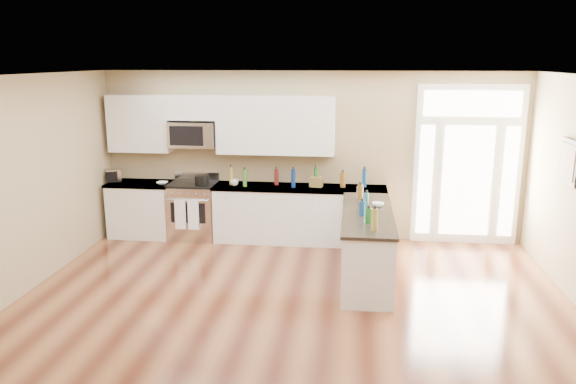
{
  "coord_description": "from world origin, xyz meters",
  "views": [
    {
      "loc": [
        0.7,
        -5.26,
        2.99
      ],
      "look_at": [
        -0.15,
        2.0,
        1.25
      ],
      "focal_mm": 35.0,
      "sensor_mm": 36.0,
      "label": 1
    }
  ],
  "objects_px": {
    "kitchen_range": "(194,210)",
    "toaster_oven": "(114,175)",
    "peninsula_cabinet": "(366,247)",
    "stockpot": "(202,180)"
  },
  "relations": [
    {
      "from": "peninsula_cabinet",
      "to": "stockpot",
      "type": "xyz_separation_m",
      "value": [
        -2.7,
        1.34,
        0.6
      ]
    },
    {
      "from": "peninsula_cabinet",
      "to": "kitchen_range",
      "type": "height_order",
      "value": "kitchen_range"
    },
    {
      "from": "peninsula_cabinet",
      "to": "toaster_oven",
      "type": "distance_m",
      "value": 4.57
    },
    {
      "from": "peninsula_cabinet",
      "to": "toaster_oven",
      "type": "height_order",
      "value": "toaster_oven"
    },
    {
      "from": "kitchen_range",
      "to": "toaster_oven",
      "type": "bearing_deg",
      "value": 178.23
    },
    {
      "from": "stockpot",
      "to": "toaster_oven",
      "type": "bearing_deg",
      "value": 174.37
    },
    {
      "from": "stockpot",
      "to": "toaster_oven",
      "type": "xyz_separation_m",
      "value": [
        -1.58,
        0.16,
        0.01
      ]
    },
    {
      "from": "peninsula_cabinet",
      "to": "stockpot",
      "type": "distance_m",
      "value": 3.07
    },
    {
      "from": "kitchen_range",
      "to": "toaster_oven",
      "type": "distance_m",
      "value": 1.5
    },
    {
      "from": "stockpot",
      "to": "toaster_oven",
      "type": "relative_size",
      "value": 0.92
    }
  ]
}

